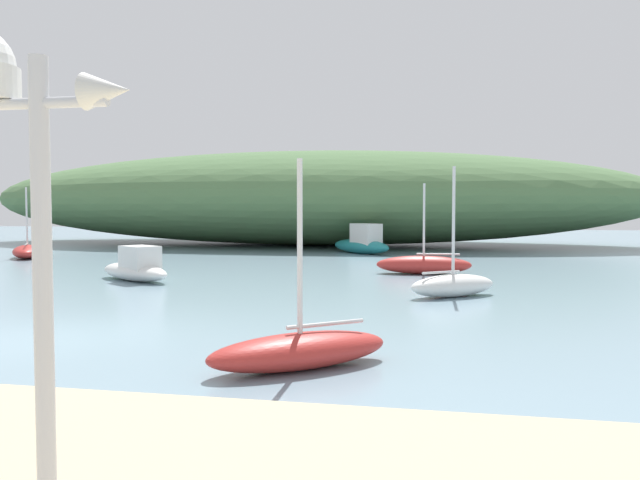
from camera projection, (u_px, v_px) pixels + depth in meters
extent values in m
plane|color=#7A99A8|center=(51.00, 338.00, 11.58)|extent=(120.00, 120.00, 0.00)
ellipsoid|color=#517547|center=(307.00, 198.00, 40.45)|extent=(42.06, 14.92, 5.78)
cylinder|color=silver|center=(43.00, 304.00, 4.04)|extent=(0.12, 0.12, 3.06)
cylinder|color=silver|center=(39.00, 103.00, 3.98)|extent=(0.92, 0.07, 0.07)
cone|color=silver|center=(107.00, 91.00, 3.88)|extent=(0.29, 0.23, 0.23)
ellipsoid|color=#B72D28|center=(424.00, 265.00, 22.56)|extent=(3.34, 1.21, 0.64)
cylinder|color=silver|center=(424.00, 222.00, 22.48)|extent=(0.08, 0.08, 2.70)
cylinder|color=silver|center=(438.00, 254.00, 22.47)|extent=(1.48, 0.15, 0.06)
ellipsoid|color=white|center=(135.00, 272.00, 20.53)|extent=(3.46, 2.80, 0.57)
cube|color=silver|center=(140.00, 258.00, 20.26)|extent=(1.48, 1.38, 0.75)
ellipsoid|color=#B72D28|center=(300.00, 351.00, 9.34)|extent=(2.75, 2.53, 0.52)
cylinder|color=silver|center=(300.00, 252.00, 9.27)|extent=(0.08, 0.08, 2.66)
cylinder|color=silver|center=(326.00, 324.00, 9.53)|extent=(1.01, 0.87, 0.06)
ellipsoid|color=#B72D28|center=(27.00, 251.00, 29.68)|extent=(2.82, 3.51, 0.60)
cylinder|color=silver|center=(27.00, 218.00, 29.60)|extent=(0.08, 0.08, 2.82)
cylinder|color=silver|center=(26.00, 244.00, 29.19)|extent=(0.85, 1.32, 0.06)
ellipsoid|color=white|center=(453.00, 286.00, 16.84)|extent=(2.58, 2.32, 0.58)
cylinder|color=silver|center=(454.00, 224.00, 16.75)|extent=(0.08, 0.08, 2.97)
cylinder|color=silver|center=(441.00, 272.00, 16.64)|extent=(0.95, 0.78, 0.06)
ellipsoid|color=teal|center=(361.00, 246.00, 32.58)|extent=(3.81, 3.74, 0.72)
cube|color=silver|center=(366.00, 234.00, 32.20)|extent=(1.70, 1.69, 1.05)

